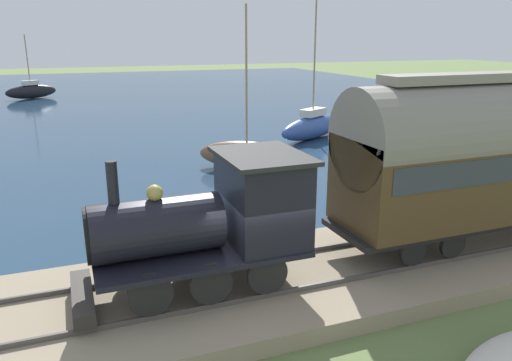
{
  "coord_description": "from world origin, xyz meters",
  "views": [
    {
      "loc": [
        -10.14,
        3.88,
        6.14
      ],
      "look_at": [
        5.56,
        -2.17,
        1.26
      ],
      "focal_mm": 35.0,
      "sensor_mm": 36.0,
      "label": 1
    }
  ],
  "objects_px": {
    "sailboat_blue": "(313,126)",
    "beached_dinghy": "(508,360)",
    "passenger_coach": "(501,149)",
    "sailboat_brown": "(247,154)",
    "steam_locomotive": "(217,216)",
    "sailboat_black": "(31,91)",
    "rowboat_near_shore": "(376,193)"
  },
  "relations": [
    {
      "from": "sailboat_blue",
      "to": "beached_dinghy",
      "type": "relative_size",
      "value": 3.06
    },
    {
      "from": "passenger_coach",
      "to": "sailboat_brown",
      "type": "bearing_deg",
      "value": 16.86
    },
    {
      "from": "steam_locomotive",
      "to": "passenger_coach",
      "type": "distance_m",
      "value": 8.42
    },
    {
      "from": "passenger_coach",
      "to": "sailboat_brown",
      "type": "distance_m",
      "value": 12.19
    },
    {
      "from": "sailboat_black",
      "to": "sailboat_brown",
      "type": "distance_m",
      "value": 36.0
    },
    {
      "from": "passenger_coach",
      "to": "sailboat_brown",
      "type": "relative_size",
      "value": 1.34
    },
    {
      "from": "passenger_coach",
      "to": "rowboat_near_shore",
      "type": "bearing_deg",
      "value": 3.67
    },
    {
      "from": "beached_dinghy",
      "to": "steam_locomotive",
      "type": "bearing_deg",
      "value": 44.61
    },
    {
      "from": "sailboat_black",
      "to": "passenger_coach",
      "type": "bearing_deg",
      "value": 171.74
    },
    {
      "from": "sailboat_black",
      "to": "steam_locomotive",
      "type": "bearing_deg",
      "value": 161.77
    },
    {
      "from": "sailboat_brown",
      "to": "beached_dinghy",
      "type": "bearing_deg",
      "value": -147.35
    },
    {
      "from": "steam_locomotive",
      "to": "sailboat_blue",
      "type": "bearing_deg",
      "value": -33.55
    },
    {
      "from": "steam_locomotive",
      "to": "sailboat_blue",
      "type": "distance_m",
      "value": 20.47
    },
    {
      "from": "sailboat_brown",
      "to": "rowboat_near_shore",
      "type": "distance_m",
      "value": 6.88
    },
    {
      "from": "sailboat_black",
      "to": "rowboat_near_shore",
      "type": "bearing_deg",
      "value": 173.44
    },
    {
      "from": "rowboat_near_shore",
      "to": "beached_dinghy",
      "type": "height_order",
      "value": "rowboat_near_shore"
    },
    {
      "from": "sailboat_blue",
      "to": "beached_dinghy",
      "type": "height_order",
      "value": "sailboat_blue"
    },
    {
      "from": "sailboat_black",
      "to": "beached_dinghy",
      "type": "relative_size",
      "value": 2.11
    },
    {
      "from": "passenger_coach",
      "to": "sailboat_brown",
      "type": "height_order",
      "value": "sailboat_brown"
    },
    {
      "from": "steam_locomotive",
      "to": "beached_dinghy",
      "type": "relative_size",
      "value": 1.78
    },
    {
      "from": "passenger_coach",
      "to": "rowboat_near_shore",
      "type": "xyz_separation_m",
      "value": [
        5.34,
        0.34,
        -2.82
      ]
    },
    {
      "from": "steam_locomotive",
      "to": "passenger_coach",
      "type": "height_order",
      "value": "passenger_coach"
    },
    {
      "from": "sailboat_blue",
      "to": "rowboat_near_shore",
      "type": "height_order",
      "value": "sailboat_blue"
    },
    {
      "from": "sailboat_brown",
      "to": "passenger_coach",
      "type": "bearing_deg",
      "value": -128.58
    },
    {
      "from": "sailboat_black",
      "to": "sailboat_blue",
      "type": "xyz_separation_m",
      "value": [
        -28.75,
        -17.24,
        0.03
      ]
    },
    {
      "from": "steam_locomotive",
      "to": "sailboat_blue",
      "type": "xyz_separation_m",
      "value": [
        17.02,
        -11.29,
        -1.41
      ]
    },
    {
      "from": "passenger_coach",
      "to": "sailboat_blue",
      "type": "relative_size",
      "value": 1.1
    },
    {
      "from": "steam_locomotive",
      "to": "sailboat_black",
      "type": "bearing_deg",
      "value": 7.42
    },
    {
      "from": "rowboat_near_shore",
      "to": "beached_dinghy",
      "type": "xyz_separation_m",
      "value": [
        -9.78,
        3.66,
        -0.03
      ]
    },
    {
      "from": "steam_locomotive",
      "to": "passenger_coach",
      "type": "bearing_deg",
      "value": -90.0
    },
    {
      "from": "rowboat_near_shore",
      "to": "beached_dinghy",
      "type": "relative_size",
      "value": 1.01
    },
    {
      "from": "steam_locomotive",
      "to": "sailboat_brown",
      "type": "bearing_deg",
      "value": -23.2
    }
  ]
}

